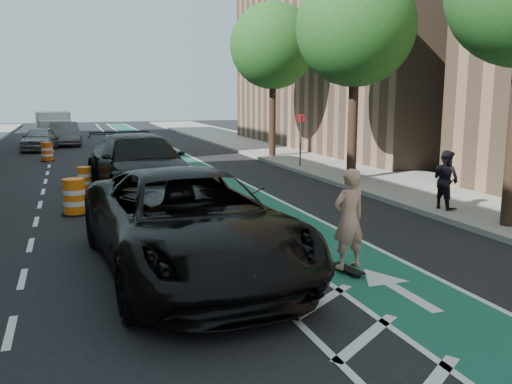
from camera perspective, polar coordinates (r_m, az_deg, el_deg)
name	(u,v)px	position (r m, az deg, el deg)	size (l,w,h in m)	color
ground	(194,262)	(11.10, -6.55, -7.31)	(120.00, 120.00, 0.00)	black
bike_lane	(213,181)	(21.28, -4.56, 1.19)	(2.00, 90.00, 0.01)	#17533A
buffer_strip	(175,183)	(20.96, -8.53, 0.96)	(1.40, 90.00, 0.01)	silver
sidewalk_right	(359,171)	(23.72, 10.82, 2.14)	(5.00, 90.00, 0.15)	gray
curb_right	(307,174)	(22.61, 5.42, 1.90)	(0.12, 90.00, 0.16)	gray
tree_r_c	(354,27)	(21.11, 10.23, 16.70)	(4.20, 4.20, 7.90)	#382619
tree_r_d	(275,46)	(28.34, 2.04, 15.14)	(4.20, 4.20, 7.90)	#382619
sign_post	(300,139)	(24.50, 4.71, 5.54)	(0.35, 0.08, 2.47)	#4C4C4C
skateboard	(347,269)	(10.46, 9.58, -7.98)	(0.36, 0.83, 0.11)	black
skateboarder	(349,219)	(10.21, 9.74, -2.82)	(0.69, 0.45, 1.89)	tan
suv_near	(188,222)	(10.27, -7.15, -3.17)	(3.20, 6.95, 1.93)	black
suv_far	(140,164)	(18.96, -12.14, 2.89)	(2.78, 6.83, 1.98)	black
car_silver	(40,139)	(35.32, -21.82, 5.25)	(1.71, 4.25, 1.45)	gray
car_grey	(65,134)	(38.37, -19.48, 5.80)	(1.63, 4.66, 1.54)	#535358
pedestrian	(446,180)	(16.11, 19.34, 1.24)	(0.80, 0.63, 1.66)	black
box_truck	(54,127)	(42.80, -20.51, 6.38)	(2.60, 5.13, 2.07)	beige
barrel_a	(74,198)	(15.99, -18.59, -0.59)	(0.75, 0.75, 1.02)	orange
barrel_b	(85,179)	(20.07, -17.59, 1.31)	(0.61, 0.61, 0.83)	orange
barrel_c	(47,152)	(29.51, -21.13, 3.92)	(0.70, 0.70, 0.95)	#E74D0C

